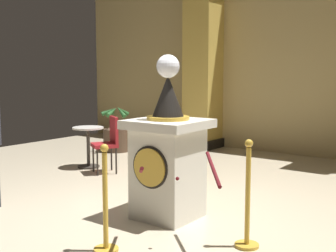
% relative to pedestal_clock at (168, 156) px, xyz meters
% --- Properties ---
extents(ground_plane, '(11.23, 11.23, 0.00)m').
position_rel_pedestal_clock_xyz_m(ground_plane, '(-0.39, 0.12, -0.74)').
color(ground_plane, beige).
extents(back_wall, '(11.23, 0.16, 3.71)m').
position_rel_pedestal_clock_xyz_m(back_wall, '(-0.39, 4.89, 1.12)').
color(back_wall, tan).
rests_on(back_wall, ground_plane).
extents(pedestal_clock, '(0.83, 0.83, 1.91)m').
position_rel_pedestal_clock_xyz_m(pedestal_clock, '(0.00, 0.00, 0.00)').
color(pedestal_clock, silver).
rests_on(pedestal_clock, ground_plane).
extents(stanchion_near, '(0.24, 0.24, 1.04)m').
position_rel_pedestal_clock_xyz_m(stanchion_near, '(0.12, -1.17, -0.37)').
color(stanchion_near, gold).
rests_on(stanchion_near, ground_plane).
extents(stanchion_far, '(0.24, 0.24, 1.07)m').
position_rel_pedestal_clock_xyz_m(stanchion_far, '(1.16, -0.27, -0.36)').
color(stanchion_far, gold).
rests_on(stanchion_far, ground_plane).
extents(velvet_rope, '(1.00, 1.00, 0.22)m').
position_rel_pedestal_clock_xyz_m(velvet_rope, '(0.64, -0.72, 0.05)').
color(velvet_rope, '#591419').
extents(column_left, '(0.82, 0.82, 3.56)m').
position_rel_pedestal_clock_xyz_m(column_left, '(-2.31, 4.48, 1.03)').
color(column_left, black).
rests_on(column_left, ground_plane).
extents(potted_palm_left, '(0.63, 0.63, 1.01)m').
position_rel_pedestal_clock_xyz_m(potted_palm_left, '(-3.52, 2.90, -0.43)').
color(potted_palm_left, '#4C3828').
rests_on(potted_palm_left, ground_plane).
extents(cafe_table, '(0.55, 0.55, 0.73)m').
position_rel_pedestal_clock_xyz_m(cafe_table, '(-2.79, 1.39, -0.27)').
color(cafe_table, '#332D28').
rests_on(cafe_table, ground_plane).
extents(cafe_chair_red, '(0.55, 0.55, 0.96)m').
position_rel_pedestal_clock_xyz_m(cafe_chair_red, '(-2.20, 1.30, -0.16)').
color(cafe_chair_red, black).
rests_on(cafe_chair_red, ground_plane).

